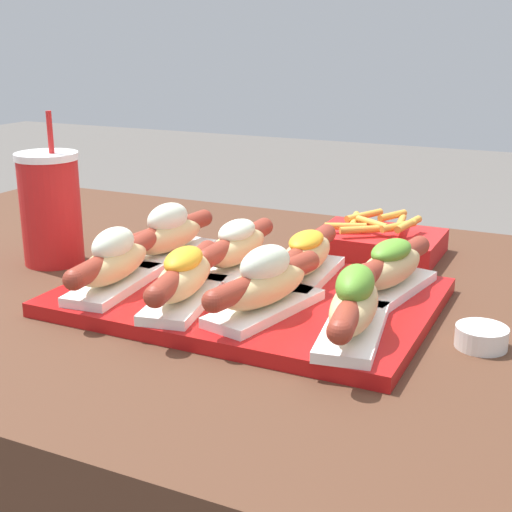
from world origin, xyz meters
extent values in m
cube|color=#4C2D1E|center=(0.00, 0.00, 0.34)|extent=(1.45, 0.86, 0.68)
cube|color=#B71414|center=(0.06, -0.06, 0.69)|extent=(0.46, 0.32, 0.02)
cube|color=white|center=(-0.10, -0.12, 0.71)|extent=(0.08, 0.17, 0.01)
ellipsoid|color=#DBB77A|center=(-0.10, -0.12, 0.74)|extent=(0.06, 0.15, 0.04)
cylinder|color=maroon|center=(-0.10, -0.12, 0.74)|extent=(0.04, 0.18, 0.03)
sphere|color=maroon|center=(-0.09, -0.21, 0.74)|extent=(0.03, 0.03, 0.03)
sphere|color=maroon|center=(-0.11, -0.03, 0.74)|extent=(0.03, 0.03, 0.03)
ellipsoid|color=silver|center=(-0.10, -0.12, 0.76)|extent=(0.05, 0.08, 0.04)
cube|color=white|center=(0.01, -0.13, 0.71)|extent=(0.09, 0.17, 0.01)
ellipsoid|color=#DBB77A|center=(0.01, -0.13, 0.74)|extent=(0.07, 0.15, 0.04)
cylinder|color=maroon|center=(0.01, -0.13, 0.74)|extent=(0.06, 0.18, 0.03)
sphere|color=maroon|center=(0.03, -0.22, 0.74)|extent=(0.03, 0.03, 0.03)
sphere|color=maroon|center=(-0.01, -0.04, 0.74)|extent=(0.03, 0.03, 0.03)
ellipsoid|color=gold|center=(0.01, -0.13, 0.76)|extent=(0.05, 0.09, 0.03)
cube|color=white|center=(0.11, -0.12, 0.71)|extent=(0.09, 0.17, 0.01)
ellipsoid|color=#DBB77A|center=(0.11, -0.12, 0.74)|extent=(0.08, 0.15, 0.04)
cylinder|color=maroon|center=(0.11, -0.12, 0.74)|extent=(0.06, 0.18, 0.03)
sphere|color=maroon|center=(0.09, -0.20, 0.74)|extent=(0.03, 0.03, 0.03)
sphere|color=maroon|center=(0.13, -0.03, 0.74)|extent=(0.03, 0.03, 0.03)
ellipsoid|color=silver|center=(0.11, -0.12, 0.76)|extent=(0.06, 0.09, 0.04)
cube|color=white|center=(0.22, -0.13, 0.71)|extent=(0.09, 0.17, 0.01)
ellipsoid|color=#DBB77A|center=(0.22, -0.13, 0.74)|extent=(0.07, 0.15, 0.04)
cylinder|color=maroon|center=(0.22, -0.13, 0.74)|extent=(0.05, 0.18, 0.03)
sphere|color=maroon|center=(0.24, -0.22, 0.74)|extent=(0.03, 0.03, 0.03)
sphere|color=maroon|center=(0.21, -0.05, 0.74)|extent=(0.03, 0.03, 0.03)
ellipsoid|color=#5B992D|center=(0.22, -0.13, 0.76)|extent=(0.05, 0.08, 0.04)
cube|color=white|center=(-0.11, 0.02, 0.71)|extent=(0.08, 0.17, 0.01)
ellipsoid|color=#DBB77A|center=(-0.11, 0.02, 0.74)|extent=(0.06, 0.15, 0.04)
cylinder|color=maroon|center=(-0.11, 0.02, 0.74)|extent=(0.04, 0.18, 0.03)
sphere|color=maroon|center=(-0.11, -0.07, 0.74)|extent=(0.03, 0.03, 0.03)
sphere|color=maroon|center=(-0.10, 0.11, 0.74)|extent=(0.03, 0.03, 0.03)
ellipsoid|color=silver|center=(-0.11, 0.02, 0.76)|extent=(0.05, 0.08, 0.04)
cube|color=white|center=(0.01, 0.01, 0.71)|extent=(0.06, 0.16, 0.01)
ellipsoid|color=#DBB77A|center=(0.01, 0.01, 0.74)|extent=(0.05, 0.14, 0.04)
cylinder|color=maroon|center=(0.01, 0.01, 0.74)|extent=(0.03, 0.18, 0.03)
sphere|color=maroon|center=(0.01, -0.08, 0.74)|extent=(0.03, 0.03, 0.03)
sphere|color=maroon|center=(0.01, 0.10, 0.74)|extent=(0.03, 0.03, 0.03)
ellipsoid|color=silver|center=(0.01, 0.01, 0.76)|extent=(0.04, 0.08, 0.03)
cube|color=white|center=(0.11, 0.01, 0.71)|extent=(0.07, 0.17, 0.01)
ellipsoid|color=#DBB77A|center=(0.11, 0.01, 0.74)|extent=(0.05, 0.15, 0.04)
cylinder|color=maroon|center=(0.11, 0.01, 0.74)|extent=(0.03, 0.18, 0.03)
sphere|color=maroon|center=(0.11, -0.08, 0.74)|extent=(0.03, 0.03, 0.03)
sphere|color=maroon|center=(0.10, 0.10, 0.74)|extent=(0.03, 0.03, 0.03)
ellipsoid|color=gold|center=(0.11, 0.01, 0.76)|extent=(0.04, 0.08, 0.02)
cube|color=white|center=(0.22, 0.01, 0.71)|extent=(0.09, 0.17, 0.01)
ellipsoid|color=#DBB77A|center=(0.22, 0.01, 0.74)|extent=(0.07, 0.15, 0.04)
cylinder|color=maroon|center=(0.22, 0.01, 0.74)|extent=(0.06, 0.18, 0.03)
sphere|color=maroon|center=(0.21, -0.08, 0.74)|extent=(0.03, 0.03, 0.03)
sphere|color=maroon|center=(0.24, 0.10, 0.74)|extent=(0.03, 0.03, 0.03)
ellipsoid|color=#5B992D|center=(0.22, 0.01, 0.76)|extent=(0.05, 0.08, 0.03)
cylinder|color=white|center=(0.35, -0.07, 0.70)|extent=(0.06, 0.06, 0.02)
cylinder|color=beige|center=(0.35, -0.07, 0.70)|extent=(0.05, 0.05, 0.01)
cylinder|color=red|center=(-0.28, -0.03, 0.76)|extent=(0.09, 0.09, 0.16)
cylinder|color=white|center=(-0.28, -0.03, 0.85)|extent=(0.09, 0.09, 0.01)
cylinder|color=red|center=(-0.27, -0.03, 0.88)|extent=(0.01, 0.01, 0.06)
cube|color=red|center=(0.15, 0.23, 0.70)|extent=(0.19, 0.14, 0.03)
cylinder|color=gold|center=(0.17, 0.25, 0.73)|extent=(0.02, 0.08, 0.01)
cylinder|color=gold|center=(0.14, 0.19, 0.73)|extent=(0.07, 0.06, 0.01)
cylinder|color=gold|center=(0.10, 0.20, 0.73)|extent=(0.06, 0.04, 0.01)
cylinder|color=gold|center=(0.10, 0.25, 0.73)|extent=(0.03, 0.08, 0.01)
cylinder|color=gold|center=(0.16, 0.26, 0.74)|extent=(0.03, 0.06, 0.01)
cylinder|color=gold|center=(0.14, 0.22, 0.74)|extent=(0.06, 0.04, 0.01)
cylinder|color=gold|center=(0.11, 0.26, 0.73)|extent=(0.04, 0.08, 0.01)
cylinder|color=gold|center=(0.18, 0.20, 0.74)|extent=(0.04, 0.06, 0.01)
cylinder|color=gold|center=(0.19, 0.22, 0.74)|extent=(0.02, 0.08, 0.01)
camera|label=1|loc=(0.43, -0.82, 1.01)|focal=50.00mm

